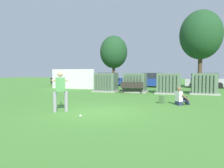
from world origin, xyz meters
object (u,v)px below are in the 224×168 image
parked_car_left_of_center (107,80)px  transformer_mid_east (169,84)px  transformer_east (204,84)px  sports_ball (80,116)px  parked_car_rightmost (206,81)px  parked_car_right_of_center (151,80)px  seated_spectator (181,98)px  parked_car_leftmost (68,79)px  transformer_west (106,83)px  park_bench (132,87)px  batter (60,89)px  transformer_mid_west (135,83)px  backpack (162,100)px

parked_car_left_of_center → transformer_mid_east: bearing=-43.4°
transformer_east → sports_ball: size_ratio=23.33×
parked_car_rightmost → parked_car_right_of_center: bearing=-170.5°
seated_spectator → parked_car_leftmost: parked_car_leftmost is taller
transformer_west → transformer_east: size_ratio=1.00×
transformer_west → parked_car_leftmost: same height
transformer_mid_east → parked_car_leftmost: bearing=151.9°
seated_spectator → parked_car_left_of_center: size_ratio=0.22×
park_bench → sports_ball: size_ratio=20.31×
transformer_east → sports_ball: bearing=-117.0°
batter → seated_spectator: 6.09m
parked_car_left_of_center → transformer_west: bearing=-70.1°
transformer_mid_east → parked_car_leftmost: size_ratio=0.48×
transformer_mid_west → parked_car_left_of_center: (-5.32, 7.49, -0.04)m
batter → sports_ball: bearing=-27.9°
transformer_west → parked_car_left_of_center: bearing=109.9°
transformer_mid_west → transformer_east: bearing=2.4°
transformer_east → parked_car_rightmost: (0.89, 7.29, -0.04)m
park_bench → seated_spectator: (3.71, -4.82, -0.16)m
transformer_mid_west → backpack: transformer_mid_west is taller
batter → backpack: batter is taller
transformer_mid_east → park_bench: size_ratio=1.15×
park_bench → batter: size_ratio=1.05×
parked_car_left_of_center → parked_car_right_of_center: (5.77, -0.94, 0.00)m
parked_car_right_of_center → parked_car_rightmost: same height
transformer_mid_west → park_bench: (-0.01, -1.05, -0.25)m
transformer_west → seated_spectator: 8.41m
backpack → parked_car_right_of_center: (-2.31, 12.23, 0.54)m
seated_spectator → parked_car_leftmost: size_ratio=0.22×
transformer_mid_west → park_bench: size_ratio=1.15×
batter → backpack: 5.50m
transformer_mid_east → batter: size_ratio=1.21×
transformer_mid_west → parked_car_right_of_center: (0.44, 6.54, -0.04)m
parked_car_leftmost → parked_car_rightmost: (16.96, 0.50, 0.00)m
batter → parked_car_rightmost: size_ratio=0.41×
batter → parked_car_right_of_center: (1.67, 15.94, -0.22)m
park_bench → backpack: 5.41m
transformer_mid_east → park_bench: transformer_mid_east is taller
backpack → parked_car_right_of_center: parked_car_right_of_center is taller
batter → parked_car_leftmost: 18.95m
transformer_mid_west → backpack: bearing=-64.1°
parked_car_leftmost → parked_car_right_of_center: (11.14, -0.47, 0.00)m
parked_car_leftmost → parked_car_rightmost: size_ratio=1.02×
parked_car_right_of_center → parked_car_rightmost: (5.82, 0.97, 0.00)m
batter → transformer_east: bearing=55.5°
transformer_mid_east → parked_car_right_of_center: bearing=109.2°
transformer_mid_west → parked_car_rightmost: same height
transformer_west → sports_ball: size_ratio=23.33×
backpack → parked_car_right_of_center: 12.46m
batter → transformer_mid_west: bearing=82.5°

